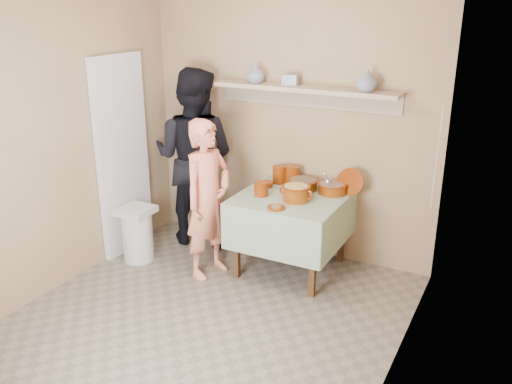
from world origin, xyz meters
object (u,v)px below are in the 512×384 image
Objects in this scene: person_helper at (194,157)px; trash_bin at (138,234)px; serving_table at (292,208)px; person_cook at (208,199)px; cazuela_rice at (296,192)px.

person_helper is 3.31× the size of trash_bin.
person_helper is at bearing 70.71° from trash_bin.
serving_table is (1.20, -0.18, -0.29)m from person_helper.
serving_table is 1.74× the size of trash_bin.
person_cook is 1.54× the size of serving_table.
trash_bin is (-1.52, -0.41, -0.56)m from cazuela_rice.
person_helper is 1.31m from cazuela_rice.
person_helper reaches higher than trash_bin.
trash_bin is (-0.78, -0.10, -0.47)m from person_cook.
person_cook reaches higher than trash_bin.
person_helper is 1.91× the size of serving_table.
serving_table is at bearing 19.72° from trash_bin.
person_cook is 2.68× the size of trash_bin.
person_helper is at bearing 167.61° from cazuela_rice.
cazuela_rice reaches higher than trash_bin.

